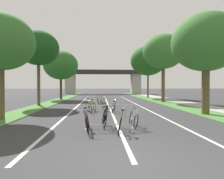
{
  "coord_description": "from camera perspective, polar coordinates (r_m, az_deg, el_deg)",
  "views": [
    {
      "loc": [
        -0.83,
        -4.49,
        1.86
      ],
      "look_at": [
        0.53,
        17.1,
        1.5
      ],
      "focal_mm": 30.9,
      "sensor_mm": 36.0,
      "label": 1
    }
  ],
  "objects": [
    {
      "name": "tree_right_pine_near",
      "position": [
        23.41,
        14.93,
        10.7
      ],
      "size": [
        4.68,
        4.68,
        7.86
      ],
      "color": "brown",
      "rests_on": "ground"
    },
    {
      "name": "tree_right_pine_far",
      "position": [
        31.09,
        10.61,
        8.35
      ],
      "size": [
        5.47,
        5.47,
        8.2
      ],
      "color": "#4C3823",
      "rests_on": "ground"
    },
    {
      "name": "bicycle_purple_9",
      "position": [
        8.19,
        -7.36,
        -9.51
      ],
      "size": [
        0.55,
        1.75,
        1.0
      ],
      "rotation": [
        0.0,
        0.0,
        3.18
      ],
      "color": "black",
      "rests_on": "ground"
    },
    {
      "name": "bicycle_green_1",
      "position": [
        14.95,
        -2.35,
        -4.76
      ],
      "size": [
        0.58,
        1.73,
        0.94
      ],
      "rotation": [
        0.0,
        0.0,
        0.15
      ],
      "color": "black",
      "rests_on": "ground"
    },
    {
      "name": "tree_left_cypress_far",
      "position": [
        12.58,
        -30.13,
        12.04
      ],
      "size": [
        3.71,
        3.71,
        5.91
      ],
      "color": "brown",
      "rests_on": "ground"
    },
    {
      "name": "grass_verge_right",
      "position": [
        26.57,
        12.1,
        -3.03
      ],
      "size": [
        2.0,
        51.4,
        0.05
      ],
      "primitive_type": "cube",
      "color": "#477A38",
      "rests_on": "ground"
    },
    {
      "name": "lane_stripe_right_lane",
      "position": [
        19.81,
        7.41,
        -4.43
      ],
      "size": [
        0.14,
        29.73,
        0.01
      ],
      "primitive_type": "cube",
      "color": "silver",
      "rests_on": "ground"
    },
    {
      "name": "grass_verge_left",
      "position": [
        26.17,
        -15.77,
        -3.11
      ],
      "size": [
        2.0,
        51.4,
        0.05
      ],
      "primitive_type": "cube",
      "color": "#477A38",
      "rests_on": "ground"
    },
    {
      "name": "bicycle_black_4",
      "position": [
        9.1,
        -2.21,
        -8.34
      ],
      "size": [
        0.48,
        1.75,
        1.05
      ],
      "rotation": [
        0.0,
        0.0,
        3.19
      ],
      "color": "black",
      "rests_on": "ground"
    },
    {
      "name": "ground_plane",
      "position": [
        4.93,
        6.8,
        -21.22
      ],
      "size": [
        300.0,
        300.0,
        0.0
      ],
      "primitive_type": "plane",
      "color": "#333335"
    },
    {
      "name": "sidewalk_path_right",
      "position": [
        27.23,
        16.45,
        -2.92
      ],
      "size": [
        2.28,
        51.4,
        0.08
      ],
      "primitive_type": "cube",
      "color": "#9E9B93",
      "rests_on": "ground"
    },
    {
      "name": "bicycle_yellow_0",
      "position": [
        14.07,
        -5.86,
        -5.11
      ],
      "size": [
        0.73,
        1.76,
        0.93
      ],
      "rotation": [
        0.0,
        0.0,
        2.91
      ],
      "color": "black",
      "rests_on": "ground"
    },
    {
      "name": "bicycle_red_6",
      "position": [
        19.94,
        -3.34,
        -3.35
      ],
      "size": [
        0.51,
        1.65,
        0.89
      ],
      "rotation": [
        0.0,
        0.0,
        3.17
      ],
      "color": "black",
      "rests_on": "ground"
    },
    {
      "name": "bicycle_blue_2",
      "position": [
        13.91,
        0.54,
        -5.28
      ],
      "size": [
        0.62,
        1.67,
        0.95
      ],
      "rotation": [
        0.0,
        0.0,
        -0.2
      ],
      "color": "black",
      "rests_on": "ground"
    },
    {
      "name": "lane_stripe_center",
      "position": [
        19.47,
        -1.14,
        -4.52
      ],
      "size": [
        0.14,
        29.73,
        0.01
      ],
      "primitive_type": "cube",
      "color": "silver",
      "rests_on": "ground"
    },
    {
      "name": "tree_right_oak_mid",
      "position": [
        14.28,
        26.04,
        12.29
      ],
      "size": [
        4.42,
        4.42,
        6.6
      ],
      "color": "brown",
      "rests_on": "ground"
    },
    {
      "name": "overpass_bridge",
      "position": [
        47.03,
        -2.58,
        3.58
      ],
      "size": [
        19.35,
        3.73,
        5.77
      ],
      "color": "#2D2D30",
      "rests_on": "ground"
    },
    {
      "name": "bicycle_white_3",
      "position": [
        9.08,
        6.4,
        -8.55
      ],
      "size": [
        0.47,
        1.7,
        0.92
      ],
      "rotation": [
        0.0,
        0.0,
        3.17
      ],
      "color": "black",
      "rests_on": "ground"
    },
    {
      "name": "crowd_barrier_second",
      "position": [
        14.41,
        -4.83,
        -4.41
      ],
      "size": [
        2.13,
        0.52,
        1.05
      ],
      "rotation": [
        0.0,
        0.0,
        0.04
      ],
      "color": "#ADADB2",
      "rests_on": "ground"
    },
    {
      "name": "bicycle_orange_5",
      "position": [
        8.0,
        2.53,
        -9.73
      ],
      "size": [
        0.61,
        1.72,
        0.97
      ],
      "rotation": [
        0.0,
        0.0,
        -0.15
      ],
      "color": "black",
      "rests_on": "ground"
    },
    {
      "name": "crowd_barrier_nearest",
      "position": [
        8.5,
        -0.65,
        -8.16
      ],
      "size": [
        2.12,
        0.46,
        1.05
      ],
      "rotation": [
        0.0,
        0.0,
        0.01
      ],
      "color": "#ADADB2",
      "rests_on": "ground"
    },
    {
      "name": "bicycle_teal_7",
      "position": [
        20.93,
        -4.23,
        -3.19
      ],
      "size": [
        0.51,
        1.62,
        0.97
      ],
      "rotation": [
        0.0,
        0.0,
        0.05
      ],
      "color": "black",
      "rests_on": "ground"
    },
    {
      "name": "bicycle_silver_8",
      "position": [
        14.84,
        -6.55,
        -4.75
      ],
      "size": [
        0.56,
        1.77,
        1.02
      ],
      "rotation": [
        0.0,
        0.0,
        -0.24
      ],
      "color": "black",
      "rests_on": "ground"
    },
    {
      "name": "crowd_barrier_third",
      "position": [
        20.35,
        -3.91,
        -2.84
      ],
      "size": [
        2.12,
        0.5,
        1.05
      ],
      "rotation": [
        0.0,
        0.0,
        0.03
      ],
      "color": "#ADADB2",
      "rests_on": "ground"
    },
    {
      "name": "tree_left_maple_mid",
      "position": [
        20.03,
        -20.93,
        11.33
      ],
      "size": [
        3.86,
        3.86,
        7.16
      ],
      "color": "brown",
      "rests_on": "ground"
    },
    {
      "name": "tree_left_oak_near",
      "position": [
        27.96,
        -14.9,
        6.95
      ],
      "size": [
        4.73,
        4.73,
        6.82
      ],
      "color": "#3D2D1E",
      "rests_on": "ground"
    },
    {
      "name": "lane_stripe_left_lane",
      "position": [
        19.56,
        -9.8,
        -4.51
      ],
      "size": [
        0.14,
        29.73,
        0.01
      ],
      "primitive_type": "cube",
      "color": "silver",
      "rests_on": "ground"
    }
  ]
}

